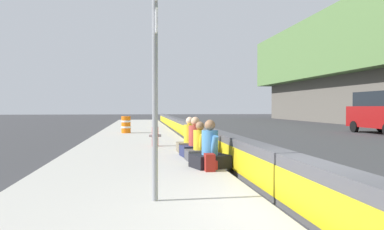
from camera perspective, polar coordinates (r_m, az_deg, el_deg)
The scene contains 11 objects.
ground_plane at distance 6.05m, azimuth 17.00°, elevation -14.38°, with size 160.00×160.00×0.00m, color #353538.
sidewalk_strip at distance 5.52m, azimuth -9.86°, elevation -15.12°, with size 80.00×4.40×0.14m, color #A8A59E.
jersey_barrier at distance 5.95m, azimuth 16.99°, elevation -10.44°, with size 76.00×0.45×0.85m.
route_sign_post at distance 6.12m, azimuth -5.44°, elevation 6.74°, with size 0.44×0.09×3.60m.
fire_hydrant at distance 14.67m, azimuth -5.45°, elevation -2.84°, with size 0.26×0.46×0.88m.
seated_person_foreground at distance 9.49m, azimuth 2.65°, elevation -5.54°, with size 0.92×1.00×1.17m.
seated_person_middle at distance 10.76m, azimuth 1.19°, elevation -4.90°, with size 0.70×0.81×1.08m.
seated_person_rear at distance 11.65m, azimuth 0.50°, elevation -4.27°, with size 0.80×0.92×1.18m.
seated_person_far at distance 12.80m, azimuth -0.33°, elevation -3.82°, with size 0.74×0.85×1.15m.
backpack at distance 8.99m, azimuth 2.67°, elevation -7.02°, with size 0.32×0.28×0.40m.
construction_barrel at distance 22.27m, azimuth -9.69°, elevation -1.40°, with size 0.54×0.54×0.95m.
Camera 1 is at (-5.29, 2.44, 1.62)m, focal length 36.22 mm.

